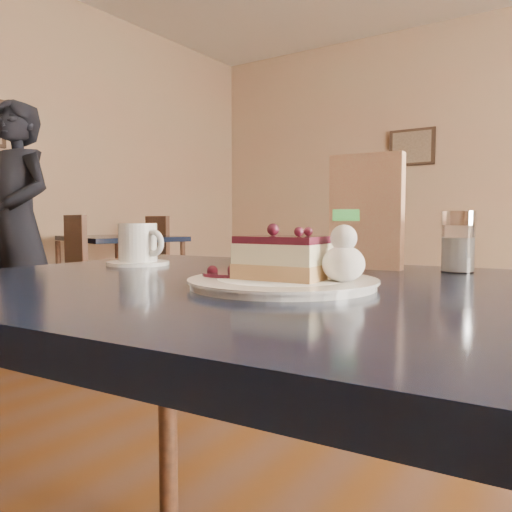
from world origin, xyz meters
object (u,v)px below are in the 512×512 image
Objects in this scene: bg_table_far_left at (122,315)px; cheesecake_slice at (283,258)px; main_table at (298,336)px; dessert_plate at (283,283)px; patron at (17,224)px; coffee_set at (139,246)px.

cheesecake_slice is at bearing -19.43° from bg_table_far_left.
cheesecake_slice is 3.86m from bg_table_far_left.
bg_table_far_left is (-3.00, 2.25, -0.64)m from main_table.
patron is (-3.01, 1.37, 0.07)m from dessert_plate.
cheesecake_slice reaches higher than bg_table_far_left.
patron is (-3.01, 1.37, 0.04)m from cheesecake_slice.
main_table is at bearing -11.35° from coffee_set.
dessert_plate is 0.15× the size of bg_table_far_left.
main_table is 0.72× the size of bg_table_far_left.
patron is (-0.01, -0.93, 0.80)m from bg_table_far_left.
cheesecake_slice is (0.00, -0.05, 0.13)m from main_table.
patron reaches higher than dessert_plate.
cheesecake_slice is at bearing 90.00° from dessert_plate.
dessert_plate is at bearing -90.00° from main_table.
dessert_plate reaches higher than main_table.
cheesecake_slice is at bearing -17.45° from coffee_set.
main_table is 0.48m from coffee_set.
patron reaches higher than bg_table_far_left.
coffee_set reaches higher than bg_table_far_left.
cheesecake_slice is at bearing -27.05° from patron.
main_table is 0.10m from dessert_plate.
dessert_plate is 0.48m from coffee_set.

